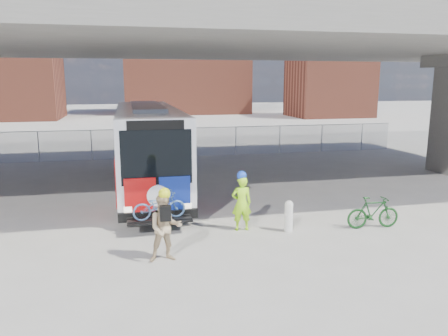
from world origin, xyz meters
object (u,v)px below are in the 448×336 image
object	(u,v)px
bus	(147,140)
bike_parked	(373,213)
cyclist_hivis	(242,202)
bollard	(289,215)
cyclist_tan	(165,227)

from	to	relation	value
bus	bike_parked	distance (m)	10.28
bus	bike_parked	size ratio (longest dim) A/B	7.39
bus	cyclist_hivis	xyz separation A→B (m)	(2.58, -6.79, -1.17)
bollard	bike_parked	world-z (taller)	bike_parked
bus	bike_parked	world-z (taller)	bus
bus	bollard	distance (m)	8.44
cyclist_hivis	bike_parked	size ratio (longest dim) A/B	1.11
bollard	cyclist_tan	size ratio (longest dim) A/B	0.51
bollard	bike_parked	xyz separation A→B (m)	(2.78, -0.29, -0.02)
cyclist_tan	bus	bearing A→B (deg)	88.28
cyclist_hivis	cyclist_tan	world-z (taller)	cyclist_tan
bollard	cyclist_hivis	bearing A→B (deg)	161.83
cyclist_tan	bike_parked	distance (m)	6.91
bus	cyclist_tan	world-z (taller)	bus
bollard	bike_parked	size ratio (longest dim) A/B	0.58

